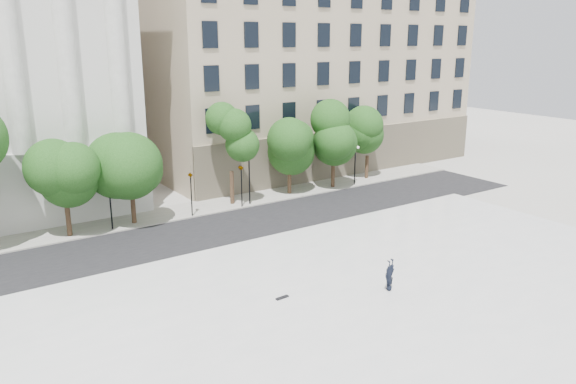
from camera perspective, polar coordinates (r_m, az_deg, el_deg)
name	(u,v)px	position (r m, az deg, el deg)	size (l,w,h in m)	color
ground	(384,332)	(28.99, 9.72, -13.83)	(160.00, 160.00, 0.00)	beige
plaza	(345,305)	(30.84, 5.82, -11.32)	(44.00, 22.00, 0.45)	white
street	(217,232)	(42.55, -7.26, -4.00)	(60.00, 8.00, 0.02)	black
far_sidewalk	(184,211)	(47.71, -10.56, -1.93)	(60.00, 4.00, 0.12)	#B6B2A8
building_east	(283,63)	(68.40, -0.50, 12.96)	(36.00, 26.15, 23.00)	tan
traffic_light_west	(190,172)	(45.25, -9.90, 1.97)	(0.91, 1.84, 4.23)	black
traffic_light_east	(241,166)	(47.28, -4.79, 2.70)	(0.52, 1.77, 4.20)	black
person_lying	(389,286)	(32.16, 10.22, -9.39)	(0.66, 0.43, 1.81)	black
skateboard	(282,298)	(30.85, -0.60, -10.68)	(0.78, 0.20, 0.08)	black
street_trees	(180,150)	(45.76, -10.89, 4.20)	(44.88, 5.03, 8.13)	#382619
lamp_posts	(182,182)	(45.48, -10.68, 0.97)	(36.48, 0.28, 4.42)	black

